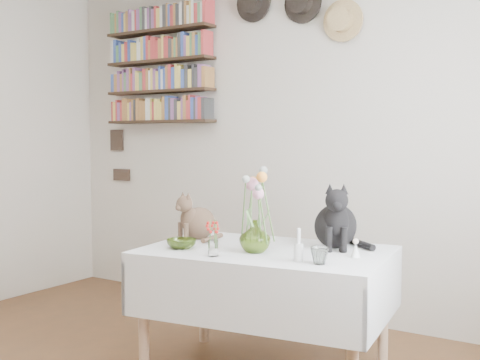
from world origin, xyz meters
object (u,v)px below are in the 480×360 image
Objects in this scene: tabby_cat at (199,215)px; dining_table at (266,280)px; black_cat at (336,214)px; bookshelf_unit at (160,66)px; flower_vase at (255,236)px.

dining_table is at bearing 8.66° from tabby_cat.
bookshelf_unit reaches higher than black_cat.
flower_vase is at bearing -3.13° from tabby_cat.
black_cat is (0.78, 0.18, 0.04)m from tabby_cat.
tabby_cat is 1.77m from bookshelf_unit.
dining_table is 0.59m from tabby_cat.
bookshelf_unit is (-1.59, 1.02, 1.33)m from dining_table.
dining_table is 2.31m from bookshelf_unit.
black_cat is at bearing 51.61° from flower_vase.
flower_vase is (-0.29, -0.36, -0.10)m from black_cat.
bookshelf_unit reaches higher than dining_table.
black_cat is at bearing 30.20° from tabby_cat.
bookshelf_unit is at bearing 147.20° from dining_table.
bookshelf_unit reaches higher than tabby_cat.
tabby_cat is 1.70× the size of flower_vase.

